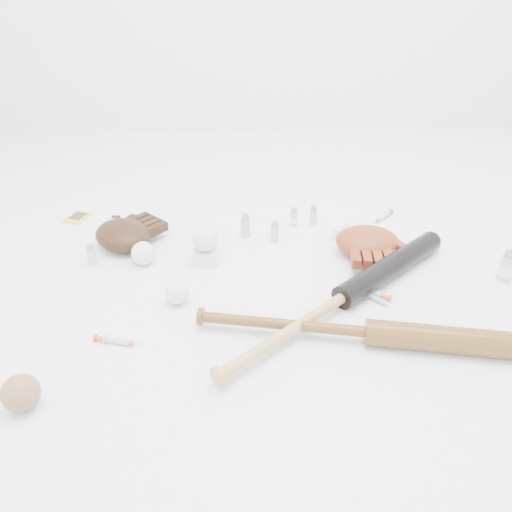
{
  "coord_description": "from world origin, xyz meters",
  "views": [
    {
      "loc": [
        -0.09,
        -1.22,
        0.85
      ],
      "look_at": [
        -0.05,
        0.06,
        0.06
      ],
      "focal_mm": 35.0,
      "sensor_mm": 36.0,
      "label": 1
    }
  ],
  "objects_px": {
    "bat_dark": "(344,297)",
    "glove_dark": "(123,235)",
    "bat_wood": "(369,332)",
    "pedestal": "(206,256)"
  },
  "relations": [
    {
      "from": "bat_dark",
      "to": "glove_dark",
      "type": "bearing_deg",
      "value": 111.04
    },
    {
      "from": "glove_dark",
      "to": "bat_dark",
      "type": "bearing_deg",
      "value": 15.69
    },
    {
      "from": "bat_dark",
      "to": "bat_wood",
      "type": "relative_size",
      "value": 1.02
    },
    {
      "from": "bat_dark",
      "to": "bat_wood",
      "type": "height_order",
      "value": "bat_dark"
    },
    {
      "from": "bat_dark",
      "to": "glove_dark",
      "type": "xyz_separation_m",
      "value": [
        -0.67,
        0.36,
        0.01
      ]
    },
    {
      "from": "bat_dark",
      "to": "glove_dark",
      "type": "distance_m",
      "value": 0.76
    },
    {
      "from": "bat_dark",
      "to": "bat_wood",
      "type": "distance_m",
      "value": 0.15
    },
    {
      "from": "pedestal",
      "to": "glove_dark",
      "type": "bearing_deg",
      "value": 158.73
    },
    {
      "from": "bat_wood",
      "to": "pedestal",
      "type": "distance_m",
      "value": 0.59
    },
    {
      "from": "bat_dark",
      "to": "pedestal",
      "type": "xyz_separation_m",
      "value": [
        -0.39,
        0.25,
        -0.01
      ]
    }
  ]
}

